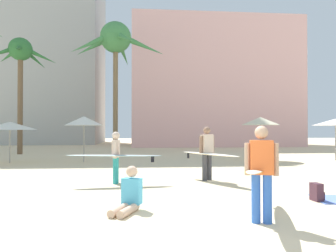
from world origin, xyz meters
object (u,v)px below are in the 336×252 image
backpack (317,192)px  palm_tree_center (115,43)px  cafe_umbrella_0 (260,121)px  person_near_right (208,152)px  person_near_left (116,155)px  cafe_umbrella_3 (335,122)px  person_mid_left (259,170)px  person_far_right (129,195)px  cafe_umbrella_2 (10,126)px  palm_tree_far_left (20,58)px  cafe_umbrella_1 (84,121)px

backpack → palm_tree_center: bearing=105.2°
cafe_umbrella_0 → person_near_right: size_ratio=0.98×
backpack → cafe_umbrella_0: bearing=72.1°
person_near_left → person_near_right: bearing=-172.5°
cafe_umbrella_3 → person_mid_left: bearing=-127.8°
person_far_right → backpack: bearing=119.9°
backpack → person_near_left: person_near_left is taller
palm_tree_center → person_mid_left: (4.12, -18.92, -7.44)m
cafe_umbrella_0 → person_mid_left: 12.13m
person_near_right → person_mid_left: bearing=-27.1°
cafe_umbrella_2 → person_near_right: (8.83, -6.48, -0.94)m
person_near_right → person_mid_left: (-0.02, -4.62, -0.01)m
person_near_right → palm_tree_far_left: bearing=-166.8°
palm_tree_center → person_near_left: size_ratio=3.44×
cafe_umbrella_0 → cafe_umbrella_2: 13.19m
palm_tree_center → palm_tree_far_left: bearing=-165.3°
person_far_right → person_mid_left: bearing=91.4°
palm_tree_far_left → person_near_left: palm_tree_far_left is taller
cafe_umbrella_3 → palm_tree_far_left: bearing=162.3°
backpack → person_near_right: 3.75m
cafe_umbrella_1 → person_near_left: 7.37m
person_near_right → person_near_left: 2.99m
palm_tree_far_left → person_near_left: bearing=-59.6°
cafe_umbrella_3 → person_far_right: 15.12m
cafe_umbrella_3 → person_near_right: (-8.60, -6.48, -1.17)m
person_mid_left → backpack: bearing=142.8°
palm_tree_far_left → person_far_right: size_ratio=8.51×
backpack → person_near_left: 5.71m
cafe_umbrella_0 → person_near_right: 8.02m
cafe_umbrella_2 → cafe_umbrella_3: bearing=-0.0°
palm_tree_far_left → person_far_right: 19.31m
cafe_umbrella_3 → backpack: (-6.64, -9.59, -1.92)m
cafe_umbrella_3 → backpack: 11.82m
backpack → person_far_right: size_ratio=0.44×
palm_tree_far_left → backpack: bearing=-51.4°
palm_tree_far_left → cafe_umbrella_1: (5.41, -6.01, -4.57)m
cafe_umbrella_2 → backpack: 14.54m
person_near_left → backpack: bearing=152.0°
palm_tree_center → cafe_umbrella_2: bearing=-121.0°
cafe_umbrella_1 → backpack: (7.12, -9.72, -1.95)m
person_near_right → backpack: bearing=5.4°
cafe_umbrella_1 → cafe_umbrella_3: size_ratio=0.98×
cafe_umbrella_0 → cafe_umbrella_3: size_ratio=0.98×
cafe_umbrella_2 → person_far_right: (6.39, -10.18, -1.57)m
palm_tree_far_left → person_near_left: (7.60, -12.93, -5.83)m
cafe_umbrella_1 → person_far_right: (2.72, -10.30, -1.83)m
cafe_umbrella_0 → person_far_right: cafe_umbrella_0 is taller
palm_tree_far_left → person_mid_left: (10.55, -17.23, -5.79)m
person_near_left → cafe_umbrella_0: bearing=-135.0°
person_far_right → palm_tree_far_left: bearing=-131.2°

